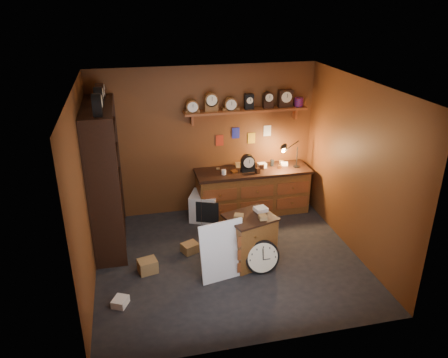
% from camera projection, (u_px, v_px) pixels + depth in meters
% --- Properties ---
extents(floor, '(4.00, 4.00, 0.00)m').
position_uv_depth(floor, '(228.00, 260.00, 6.79)').
color(floor, black).
rests_on(floor, ground).
extents(room_shell, '(4.02, 3.62, 2.71)m').
position_uv_depth(room_shell, '(230.00, 153.00, 6.21)').
color(room_shell, brown).
rests_on(room_shell, ground).
extents(shelving_unit, '(0.47, 1.60, 2.58)m').
position_uv_depth(shelving_unit, '(103.00, 172.00, 6.80)').
color(shelving_unit, black).
rests_on(shelving_unit, ground).
extents(workbench, '(2.10, 0.66, 1.36)m').
position_uv_depth(workbench, '(253.00, 189.00, 8.09)').
color(workbench, brown).
rests_on(workbench, ground).
extents(low_cabinet, '(0.83, 0.76, 0.88)m').
position_uv_depth(low_cabinet, '(250.00, 238.00, 6.58)').
color(low_cabinet, brown).
rests_on(low_cabinet, ground).
extents(big_round_clock, '(0.52, 0.17, 0.52)m').
position_uv_depth(big_round_clock, '(262.00, 257.00, 6.40)').
color(big_round_clock, black).
rests_on(big_round_clock, ground).
extents(white_panel, '(0.70, 0.32, 0.89)m').
position_uv_depth(white_panel, '(223.00, 276.00, 6.39)').
color(white_panel, silver).
rests_on(white_panel, ground).
extents(mini_fridge, '(0.63, 0.65, 0.50)m').
position_uv_depth(mini_fridge, '(205.00, 206.00, 7.92)').
color(mini_fridge, silver).
rests_on(mini_fridge, ground).
extents(floor_box_a, '(0.31, 0.29, 0.15)m').
position_uv_depth(floor_box_a, '(190.00, 248.00, 6.97)').
color(floor_box_a, '#9C7444').
rests_on(floor_box_a, ground).
extents(floor_box_b, '(0.25, 0.27, 0.11)m').
position_uv_depth(floor_box_b, '(120.00, 302.00, 5.79)').
color(floor_box_b, white).
rests_on(floor_box_b, ground).
extents(floor_box_c, '(0.31, 0.28, 0.20)m').
position_uv_depth(floor_box_c, '(148.00, 266.00, 6.46)').
color(floor_box_c, '#9C7444').
rests_on(floor_box_c, ground).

